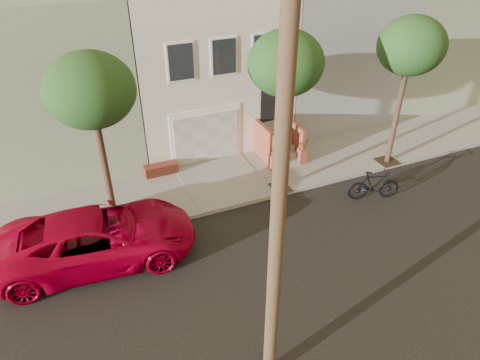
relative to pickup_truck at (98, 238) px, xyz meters
name	(u,v)px	position (x,y,z in m)	size (l,w,h in m)	color
ground	(306,258)	(6.22, -2.71, -0.87)	(90.00, 90.00, 0.00)	black
sidewalk	(242,177)	(6.22, 2.64, -0.79)	(40.00, 3.70, 0.15)	gray
house_row	(194,57)	(6.22, 8.48, 2.78)	(33.10, 11.70, 7.00)	beige
tree_left	(90,92)	(0.72, 1.19, 4.39)	(2.70, 2.57, 6.30)	#2D2116
tree_mid	(286,64)	(7.22, 1.19, 4.39)	(2.70, 2.57, 6.30)	#2D2116
tree_right	(411,47)	(12.72, 1.19, 4.39)	(2.70, 2.57, 6.30)	#2D2116
pickup_truck	(98,238)	(0.00, 0.00, 0.00)	(2.87, 6.23, 1.73)	#A90021
motorcycle	(374,185)	(10.39, -0.74, -0.24)	(0.59, 2.08, 1.25)	black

